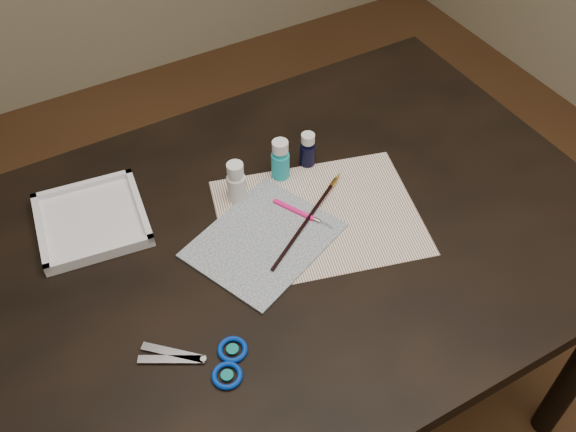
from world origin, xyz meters
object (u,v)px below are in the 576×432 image
paper (319,217)px  scissors (192,362)px  paint_bottle_white (236,182)px  paint_bottle_cyan (280,159)px  canvas (264,240)px  paint_bottle_navy (308,149)px  palette_tray (91,219)px

paper → scissors: scissors is taller
scissors → paint_bottle_white: bearing=-98.0°
paint_bottle_cyan → paint_bottle_white: bearing=-172.4°
paper → canvas: (-0.13, -0.00, 0.00)m
paint_bottle_navy → scissors: size_ratio=0.41×
paint_bottle_navy → scissors: 0.53m
paint_bottle_cyan → palette_tray: 0.40m
paint_bottle_navy → canvas: bearing=-141.2°
paper → paint_bottle_cyan: paint_bottle_cyan is taller
canvas → paint_bottle_navy: bearing=38.8°
paint_bottle_white → paint_bottle_cyan: (0.11, 0.01, 0.00)m
canvas → palette_tray: palette_tray is taller
palette_tray → paint_bottle_white: bearing=-15.4°
canvas → scissors: (-0.23, -0.18, 0.00)m
canvas → paint_bottle_white: size_ratio=2.84×
paint_bottle_white → scissors: paint_bottle_white is taller
paint_bottle_white → paint_bottle_navy: bearing=6.3°
paint_bottle_cyan → paint_bottle_navy: paint_bottle_cyan is taller
paint_bottle_cyan → scissors: paint_bottle_cyan is taller
paint_bottle_white → scissors: size_ratio=0.47×
paint_bottle_white → scissors: bearing=-127.5°
paper → palette_tray: 0.45m
scissors → palette_tray: 0.39m
paint_bottle_cyan → canvas: bearing=-129.0°
paper → scissors: bearing=-153.0°
canvas → paint_bottle_cyan: paint_bottle_cyan is taller
palette_tray → paper: bearing=-27.1°
palette_tray → paint_bottle_cyan: bearing=-9.2°
canvas → scissors: bearing=-142.1°
paint_bottle_cyan → paint_bottle_navy: size_ratio=1.17×
scissors → palette_tray: size_ratio=0.97×
canvas → paint_bottle_cyan: (0.12, 0.14, 0.04)m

